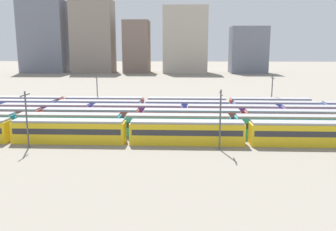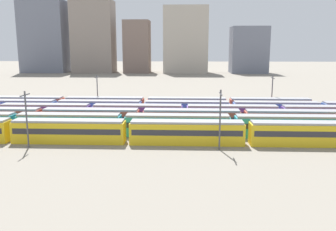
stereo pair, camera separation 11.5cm
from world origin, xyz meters
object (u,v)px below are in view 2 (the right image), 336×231
(catenary_pole_0, at_px, (26,116))
(train_track_5, at_px, (146,105))
(train_track_2, at_px, (191,119))
(catenary_pole_1, at_px, (97,91))
(train_track_0, at_px, (187,132))
(train_track_4, at_px, (187,109))
(catenary_pole_2, at_px, (220,117))
(catenary_pole_3, at_px, (272,92))
(train_track_3, at_px, (185,114))
(train_track_1, at_px, (123,124))

(catenary_pole_0, bearing_deg, train_track_5, 62.79)
(train_track_2, xyz_separation_m, catenary_pole_1, (-22.09, 18.51, 2.94))
(catenary_pole_0, distance_m, catenary_pole_1, 32.17)
(train_track_0, distance_m, train_track_4, 20.80)
(catenary_pole_0, relative_size, catenary_pole_2, 0.96)
(train_track_0, relative_size, catenary_pole_3, 10.85)
(train_track_3, bearing_deg, train_track_1, -135.79)
(train_track_2, bearing_deg, train_track_4, 94.39)
(train_track_3, relative_size, train_track_5, 1.51)
(train_track_3, bearing_deg, catenary_pole_3, 33.00)
(train_track_4, xyz_separation_m, catenary_pole_0, (-24.44, -23.90, 2.97))
(train_track_0, relative_size, train_track_2, 1.00)
(train_track_4, xyz_separation_m, catenary_pole_1, (-21.29, 8.11, 2.94))
(train_track_0, relative_size, catenary_pole_1, 10.83)
(train_track_4, height_order, catenary_pole_2, catenary_pole_2)
(train_track_1, xyz_separation_m, catenary_pole_0, (-13.25, -8.30, 2.97))
(catenary_pole_1, bearing_deg, catenary_pole_0, -95.61)
(train_track_1, distance_m, catenary_pole_3, 39.13)
(train_track_4, relative_size, catenary_pole_2, 10.34)
(train_track_0, xyz_separation_m, catenary_pole_0, (-24.30, -3.10, 2.97))
(train_track_0, relative_size, catenary_pole_0, 10.77)
(train_track_1, distance_m, catenary_pole_0, 15.92)
(train_track_4, relative_size, catenary_pole_1, 10.83)
(train_track_5, height_order, catenary_pole_2, catenary_pole_2)
(catenary_pole_3, bearing_deg, catenary_pole_0, -144.22)
(train_track_1, bearing_deg, train_track_3, 44.21)
(train_track_2, bearing_deg, train_track_0, -95.15)
(train_track_2, distance_m, train_track_5, 18.68)
(train_track_0, height_order, catenary_pole_3, catenary_pole_3)
(train_track_4, relative_size, train_track_5, 1.25)
(train_track_2, height_order, train_track_4, same)
(catenary_pole_1, bearing_deg, catenary_pole_2, -50.92)
(train_track_1, distance_m, catenary_pole_2, 18.23)
(train_track_1, xyz_separation_m, train_track_2, (11.99, 5.20, 0.00))
(catenary_pole_3, bearing_deg, catenary_pole_1, 179.89)
(train_track_1, distance_m, train_track_4, 19.20)
(train_track_2, bearing_deg, train_track_5, 123.36)
(catenary_pole_3, bearing_deg, train_track_4, -158.01)
(train_track_0, height_order, catenary_pole_2, catenary_pole_2)
(train_track_2, xyz_separation_m, train_track_3, (-1.29, 5.20, 0.00))
(train_track_0, xyz_separation_m, train_track_2, (0.94, 10.40, 0.00))
(train_track_5, xyz_separation_m, catenary_pole_1, (-11.82, 2.91, 2.94))
(train_track_2, bearing_deg, catenary_pole_2, -73.81)
(train_track_4, bearing_deg, train_track_3, -95.44)
(train_track_0, bearing_deg, train_track_2, 84.85)
(catenary_pole_1, bearing_deg, catenary_pole_3, -0.11)
(catenary_pole_1, bearing_deg, train_track_1, -66.92)
(train_track_3, height_order, catenary_pole_2, catenary_pole_2)
(train_track_1, bearing_deg, catenary_pole_1, 113.08)
(train_track_2, relative_size, catenary_pole_0, 10.77)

